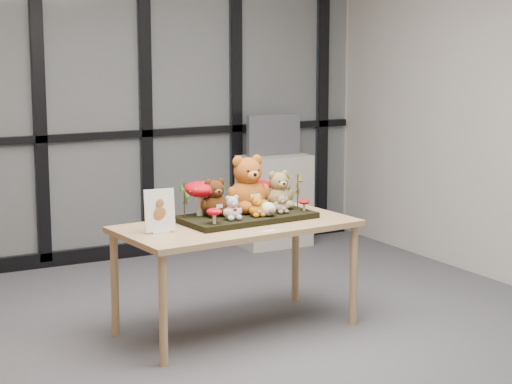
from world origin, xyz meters
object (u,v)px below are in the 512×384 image
monitor (274,135)px  mushroom_front_left (214,215)px  bear_pooh_yellow (247,180)px  bear_tan_back (279,188)px  display_table (236,234)px  bear_small_yellow (257,205)px  bear_brown_medium (215,195)px  bear_beige_small (281,203)px  plush_cream_hedgehog (268,208)px  sign_holder (160,213)px  diorama_tray (246,217)px  mushroom_front_right (304,204)px  mushroom_back_right (257,192)px  cabinet (274,201)px  bear_white_bow (232,206)px  mushroom_back_left (200,197)px

monitor → mushroom_front_left: bearing=-127.4°
bear_pooh_yellow → bear_tan_back: (0.23, -0.01, -0.06)m
display_table → bear_small_yellow: (0.13, -0.03, 0.18)m
bear_brown_medium → bear_beige_small: size_ratio=1.97×
display_table → plush_cream_hedgehog: plush_cream_hedgehog is taller
plush_cream_hedgehog → bear_small_yellow: bearing=162.5°
plush_cream_hedgehog → mushroom_front_left: (-0.41, -0.06, 0.00)m
bear_beige_small → sign_holder: bearing=176.4°
diorama_tray → bear_small_yellow: size_ratio=5.81×
mushroom_front_right → sign_holder: bearing=-178.6°
bear_tan_back → bear_small_yellow: size_ratio=1.87×
sign_holder → bear_tan_back: bearing=15.9°
bear_tan_back → mushroom_front_right: bear_tan_back is taller
diorama_tray → mushroom_front_left: (-0.31, -0.17, 0.07)m
bear_pooh_yellow → bear_beige_small: bear_pooh_yellow is taller
plush_cream_hedgehog → monitor: monitor is taller
display_table → bear_brown_medium: 0.28m
bear_pooh_yellow → mushroom_back_right: 0.15m
cabinet → monitor: monitor is taller
bear_brown_medium → mushroom_front_right: (0.59, -0.13, -0.09)m
bear_brown_medium → mushroom_front_left: (-0.11, -0.23, -0.08)m
cabinet → bear_pooh_yellow: bearing=-124.2°
cabinet → bear_white_bow: bearing=-125.7°
mushroom_front_left → bear_pooh_yellow: bearing=35.7°
diorama_tray → bear_white_bow: 0.22m
bear_beige_small → bear_small_yellow: bearing=-177.7°
sign_holder → monitor: size_ratio=0.52×
display_table → monitor: 2.44m
bear_brown_medium → plush_cream_hedgehog: 0.35m
display_table → monitor: bearing=49.9°
display_table → bear_beige_small: bear_beige_small is taller
plush_cream_hedgehog → sign_holder: (-0.73, 0.02, 0.04)m
bear_beige_small → monitor: 2.25m
mushroom_front_right → bear_beige_small: bearing=-178.9°
display_table → monitor: (1.38, 1.97, 0.36)m
diorama_tray → bear_brown_medium: size_ratio=3.26×
bear_small_yellow → bear_beige_small: size_ratio=1.11×
mushroom_back_left → mushroom_front_right: 0.69m
display_table → bear_small_yellow: bearing=-18.9°
sign_holder → monitor: (1.92, 2.00, 0.17)m
mushroom_back_left → mushroom_back_right: bearing=6.0°
mushroom_back_left → sign_holder: bearing=-150.6°
plush_cream_hedgehog → monitor: size_ratio=0.19×
display_table → bear_brown_medium: size_ratio=5.90×
mushroom_back_left → bear_pooh_yellow: bearing=-2.5°
plush_cream_hedgehog → mushroom_back_left: bearing=143.7°
bear_tan_back → mushroom_back_right: 0.15m
mushroom_front_left → sign_holder: size_ratio=0.40×
bear_white_bow → bear_beige_small: (0.37, 0.04, -0.02)m
bear_beige_small → cabinet: (1.06, 1.96, -0.40)m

